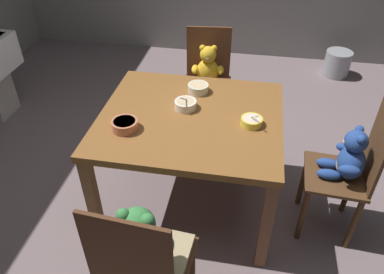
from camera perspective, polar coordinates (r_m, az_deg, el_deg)
ground_plane at (r=2.77m, az=-0.18°, el=-9.61°), size 5.20×5.20×0.04m
dining_table at (r=2.33m, az=-0.22°, el=1.49°), size 1.11×0.99×0.73m
teddy_chair_far_center at (r=3.14m, az=2.38°, el=9.51°), size 0.44×0.43×0.89m
teddy_chair_near_right at (r=2.39m, az=22.72°, el=-3.89°), size 0.38×0.39×0.93m
teddy_chair_near_front at (r=1.78m, az=-7.57°, el=-17.17°), size 0.44×0.41×0.94m
porridge_bowl_white_center at (r=2.33m, az=-1.00°, el=5.00°), size 0.14×0.15×0.12m
porridge_bowl_yellow_near_right at (r=2.21m, az=9.09°, el=2.39°), size 0.13×0.13×0.11m
porridge_bowl_cream_far_center at (r=2.50m, az=1.04°, el=7.48°), size 0.14×0.14×0.06m
porridge_bowl_terracotta_near_left at (r=2.18m, az=-10.22°, el=1.84°), size 0.15×0.15×0.06m
metal_pail at (r=4.51m, az=21.28°, el=10.43°), size 0.28×0.28×0.28m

